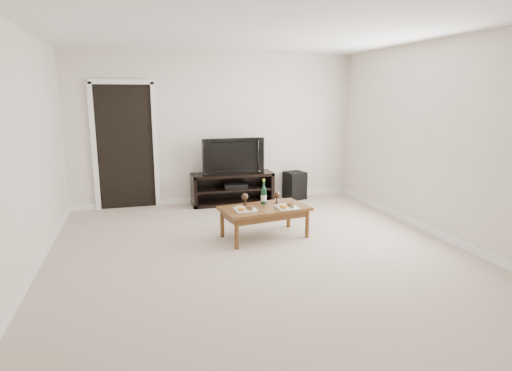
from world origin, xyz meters
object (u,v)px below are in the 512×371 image
at_px(media_console, 232,188).
at_px(subwoofer, 295,185).
at_px(television, 232,155).
at_px(coffee_table, 265,222).

xyz_separation_m(media_console, subwoofer, (1.19, 0.06, -0.02)).
bearing_deg(television, subwoofer, 1.98).
bearing_deg(subwoofer, coffee_table, -133.94).
xyz_separation_m(subwoofer, coffee_table, (-1.16, -1.95, -0.04)).
bearing_deg(media_console, coffee_table, -89.26).
bearing_deg(coffee_table, media_console, 90.74).
bearing_deg(coffee_table, television, 90.74).
bearing_deg(subwoofer, television, 170.02).
distance_m(television, subwoofer, 1.34).
height_order(television, subwoofer, television).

